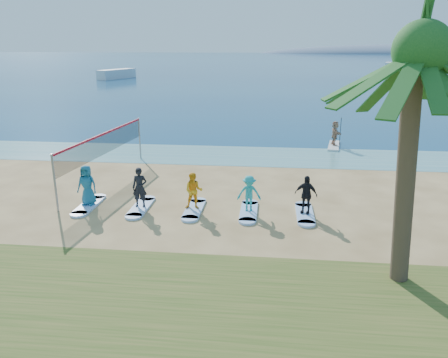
# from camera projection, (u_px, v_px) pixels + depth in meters

# --- Properties ---
(ground) EXTENTS (600.00, 600.00, 0.00)m
(ground) POSITION_uv_depth(u_px,v_px,m) (233.00, 221.00, 17.43)
(ground) COLOR tan
(ground) RESTS_ON ground
(shallow_water) EXTENTS (600.00, 600.00, 0.00)m
(shallow_water) POSITION_uv_depth(u_px,v_px,m) (248.00, 156.00, 27.39)
(shallow_water) COLOR teal
(shallow_water) RESTS_ON ground
(ocean) EXTENTS (600.00, 600.00, 0.00)m
(ocean) POSITION_uv_depth(u_px,v_px,m) (269.00, 61.00, 169.25)
(ocean) COLOR navy
(ocean) RESTS_ON ground
(island_ridge) EXTENTS (220.00, 56.00, 18.00)m
(island_ridge) POSITION_uv_depth(u_px,v_px,m) (413.00, 53.00, 292.37)
(island_ridge) COLOR slate
(island_ridge) RESTS_ON ground
(volleyball_net) EXTENTS (1.01, 9.04, 2.50)m
(volleyball_net) POSITION_uv_depth(u_px,v_px,m) (104.00, 144.00, 22.00)
(volleyball_net) COLOR gray
(volleyball_net) RESTS_ON ground
(palm_tree) EXTENTS (5.60, 5.60, 7.83)m
(palm_tree) POSITION_uv_depth(u_px,v_px,m) (422.00, 53.00, 11.07)
(palm_tree) COLOR brown
(palm_tree) RESTS_ON ground
(paddleboard) EXTENTS (1.21, 3.08, 0.12)m
(paddleboard) POSITION_uv_depth(u_px,v_px,m) (334.00, 146.00, 29.84)
(paddleboard) COLOR silver
(paddleboard) RESTS_ON ground
(paddleboarder) EXTENTS (0.70, 1.56, 1.63)m
(paddleboarder) POSITION_uv_depth(u_px,v_px,m) (335.00, 133.00, 29.58)
(paddleboarder) COLOR tan
(paddleboarder) RESTS_ON paddleboard
(boat_offshore_a) EXTENTS (5.40, 9.38, 1.79)m
(boat_offshore_a) POSITION_uv_depth(u_px,v_px,m) (117.00, 79.00, 86.50)
(boat_offshore_a) COLOR silver
(boat_offshore_a) RESTS_ON ground
(boat_offshore_b) EXTENTS (3.99, 6.89, 1.69)m
(boat_offshore_b) POSITION_uv_depth(u_px,v_px,m) (389.00, 69.00, 119.77)
(boat_offshore_b) COLOR silver
(boat_offshore_b) RESTS_ON ground
(surfboard_0) EXTENTS (0.70, 2.20, 0.09)m
(surfboard_0) POSITION_uv_depth(u_px,v_px,m) (89.00, 205.00, 18.95)
(surfboard_0) COLOR #A4CAFF
(surfboard_0) RESTS_ON ground
(student_0) EXTENTS (0.88, 0.60, 1.75)m
(student_0) POSITION_uv_depth(u_px,v_px,m) (87.00, 185.00, 18.68)
(student_0) COLOR #1B6585
(student_0) RESTS_ON surfboard_0
(surfboard_1) EXTENTS (0.70, 2.20, 0.09)m
(surfboard_1) POSITION_uv_depth(u_px,v_px,m) (141.00, 207.00, 18.71)
(surfboard_1) COLOR #A4CAFF
(surfboard_1) RESTS_ON ground
(student_1) EXTENTS (0.65, 0.45, 1.70)m
(student_1) POSITION_uv_depth(u_px,v_px,m) (140.00, 187.00, 18.45)
(student_1) COLOR black
(student_1) RESTS_ON surfboard_1
(surfboard_2) EXTENTS (0.70, 2.20, 0.09)m
(surfboard_2) POSITION_uv_depth(u_px,v_px,m) (194.00, 209.00, 18.48)
(surfboard_2) COLOR #A4CAFF
(surfboard_2) RESTS_ON ground
(student_2) EXTENTS (0.79, 0.63, 1.56)m
(student_2) POSITION_uv_depth(u_px,v_px,m) (194.00, 191.00, 18.23)
(student_2) COLOR #F2A619
(student_2) RESTS_ON surfboard_2
(surfboard_3) EXTENTS (0.70, 2.20, 0.09)m
(surfboard_3) POSITION_uv_depth(u_px,v_px,m) (249.00, 211.00, 18.24)
(surfboard_3) COLOR #A4CAFF
(surfboard_3) RESTS_ON ground
(student_3) EXTENTS (1.01, 0.63, 1.52)m
(student_3) POSITION_uv_depth(u_px,v_px,m) (249.00, 193.00, 18.00)
(student_3) COLOR teal
(student_3) RESTS_ON surfboard_3
(surfboard_4) EXTENTS (0.70, 2.20, 0.09)m
(surfboard_4) POSITION_uv_depth(u_px,v_px,m) (305.00, 214.00, 18.00)
(surfboard_4) COLOR #A4CAFF
(surfboard_4) RESTS_ON ground
(student_4) EXTENTS (1.01, 0.66, 1.59)m
(student_4) POSITION_uv_depth(u_px,v_px,m) (306.00, 195.00, 17.75)
(student_4) COLOR black
(student_4) RESTS_ON surfboard_4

